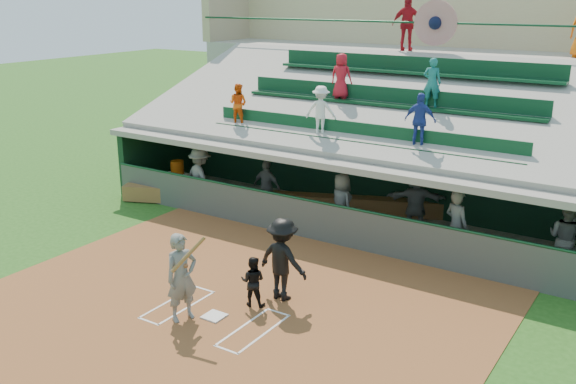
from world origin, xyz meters
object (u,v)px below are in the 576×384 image
Objects in this scene: batter_at_plate at (182,277)px; white_table at (177,183)px; catcher at (253,281)px; water_cooler at (177,167)px; home_plate at (214,316)px.

white_table is (-6.14, 6.55, -0.59)m from batter_at_plate.
catcher is 8.71m from water_cooler.
catcher is (0.86, 1.29, -0.39)m from batter_at_plate.
home_plate is 0.55× the size of white_table.
water_cooler is at bearing 4.25° from white_table.
home_plate is 9.04m from water_cooler.
water_cooler is at bearing -57.23° from catcher.
batter_at_plate is 9.00m from white_table.
batter_at_plate is at bearing 36.30° from catcher.
home_plate is at bearing 39.29° from batter_at_plate.
white_table is (-7.00, 5.26, -0.20)m from catcher.
batter_at_plate is (-0.49, -0.40, 0.93)m from home_plate.
batter_at_plate is 2.50× the size of white_table.
home_plate is 9.06m from white_table.
batter_at_plate reaches higher than catcher.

